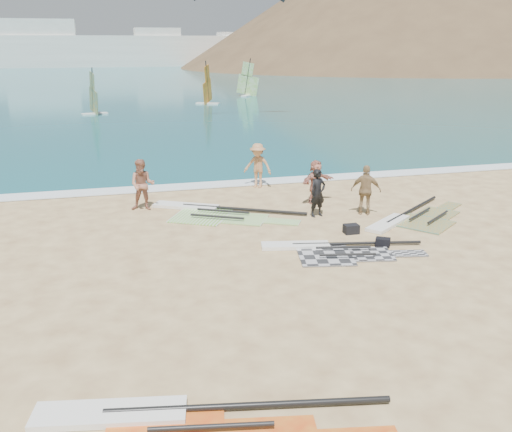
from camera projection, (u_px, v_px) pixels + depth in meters
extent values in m
plane|color=#E1C183|center=(346.00, 291.00, 15.02)|extent=(300.00, 300.00, 0.00)
cube|color=#0D525B|center=(124.00, 70.00, 136.99)|extent=(300.00, 240.00, 0.06)
cube|color=white|center=(239.00, 184.00, 26.39)|extent=(300.00, 1.20, 0.04)
cube|color=white|center=(41.00, 52.00, 147.50)|extent=(160.00, 8.00, 8.00)
cube|color=white|center=(40.00, 43.00, 146.91)|extent=(18.00, 7.00, 12.00)
cube|color=white|center=(158.00, 47.00, 154.62)|extent=(12.00, 7.00, 10.00)
cube|color=white|center=(247.00, 49.00, 160.95)|extent=(16.00, 7.00, 9.00)
cube|color=white|center=(313.00, 45.00, 165.61)|extent=(10.00, 7.00, 11.00)
cone|color=brown|center=(441.00, 66.00, 156.16)|extent=(143.00, 143.00, 45.00)
cube|color=#292A2C|center=(325.00, 255.00, 17.46)|extent=(1.96, 2.10, 0.04)
cube|color=#292A2C|center=(371.00, 255.00, 17.54)|extent=(1.48, 1.41, 0.04)
cube|color=#292A2C|center=(409.00, 254.00, 17.61)|extent=(1.17, 0.75, 0.04)
cylinder|color=black|center=(357.00, 243.00, 18.28)|extent=(4.09, 0.93, 0.10)
cylinder|color=black|center=(343.00, 247.00, 17.76)|extent=(1.70, 0.42, 0.07)
cylinder|color=black|center=(348.00, 254.00, 17.16)|extent=(1.70, 0.42, 0.07)
cube|color=white|center=(295.00, 246.00, 18.18)|extent=(2.24, 1.01, 0.12)
cube|color=#69CA24|center=(201.00, 216.00, 21.46)|extent=(2.74, 2.82, 0.04)
cube|color=#69CA24|center=(245.00, 219.00, 21.06)|extent=(2.00, 1.95, 0.04)
cube|color=#69CA24|center=(282.00, 222.00, 20.74)|extent=(1.44, 1.19, 0.04)
cylinder|color=black|center=(244.00, 209.00, 22.01)|extent=(4.39, 2.50, 0.12)
cylinder|color=black|center=(223.00, 211.00, 21.59)|extent=(1.83, 1.07, 0.09)
cylinder|color=black|center=(217.00, 217.00, 20.89)|extent=(1.83, 1.07, 0.09)
cube|color=white|center=(186.00, 206.00, 22.57)|extent=(2.60, 1.86, 0.12)
cube|color=orange|center=(421.00, 223.00, 20.57)|extent=(2.58, 2.62, 0.04)
cube|color=orange|center=(437.00, 213.00, 21.75)|extent=(1.86, 1.84, 0.04)
cube|color=orange|center=(449.00, 206.00, 22.71)|extent=(1.29, 1.18, 0.04)
cylinder|color=black|center=(413.00, 209.00, 22.03)|extent=(3.65, 2.80, 0.11)
cylinder|color=black|center=(420.00, 214.00, 21.25)|extent=(1.53, 1.18, 0.08)
cylinder|color=black|center=(438.00, 217.00, 20.85)|extent=(1.53, 1.18, 0.08)
cube|color=white|center=(388.00, 224.00, 20.41)|extent=(2.26, 1.92, 0.12)
cylinder|color=black|center=(249.00, 405.00, 10.12)|extent=(5.04, 1.06, 0.12)
cylinder|color=black|center=(211.00, 427.00, 9.47)|extent=(2.09, 0.48, 0.09)
cube|color=white|center=(110.00, 414.00, 9.95)|extent=(2.75, 1.20, 0.12)
cube|color=black|center=(351.00, 229.00, 19.51)|extent=(0.50, 0.37, 0.32)
cube|color=black|center=(383.00, 242.00, 18.28)|extent=(0.55, 0.51, 0.27)
imported|color=black|center=(318.00, 193.00, 21.23)|extent=(0.75, 0.60, 1.80)
imported|color=#A86C55|center=(142.00, 185.00, 22.04)|extent=(1.13, 0.98, 2.00)
imported|color=tan|center=(258.00, 165.00, 25.53)|extent=(1.48, 1.35, 1.99)
imported|color=#95774E|center=(366.00, 190.00, 21.44)|extent=(1.20, 0.95, 1.90)
imported|color=#B7715D|center=(316.00, 181.00, 23.08)|extent=(1.71, 1.11, 1.76)
cube|color=white|center=(95.00, 114.00, 51.59)|extent=(2.40, 1.27, 0.13)
cube|color=#FB9B02|center=(94.00, 101.00, 51.26)|extent=(0.81, 2.74, 2.52)
cube|color=#FB9B02|center=(92.00, 81.00, 50.75)|extent=(0.48, 1.55, 1.75)
cylinder|color=black|center=(93.00, 90.00, 50.98)|extent=(0.31, 0.79, 3.99)
cube|color=white|center=(208.00, 103.00, 60.22)|extent=(2.53, 1.80, 0.14)
cube|color=red|center=(207.00, 92.00, 59.87)|extent=(1.48, 2.71, 2.70)
cube|color=red|center=(207.00, 74.00, 59.33)|extent=(0.86, 1.54, 1.88)
cylinder|color=black|center=(207.00, 82.00, 59.57)|extent=(0.49, 0.80, 4.29)
cube|color=white|center=(248.00, 95.00, 69.34)|extent=(2.10, 2.39, 0.14)
cube|color=#5FAA14|center=(248.00, 85.00, 68.99)|extent=(2.42, 1.93, 2.70)
cube|color=#5FAA14|center=(248.00, 69.00, 68.44)|extent=(1.38, 1.11, 1.88)
cylinder|color=black|center=(248.00, 77.00, 68.68)|extent=(0.73, 0.61, 4.28)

